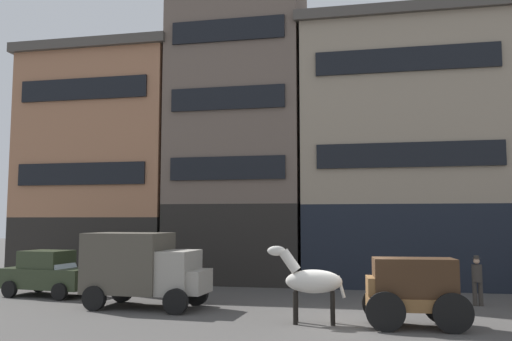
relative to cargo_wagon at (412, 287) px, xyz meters
name	(u,v)px	position (x,y,z in m)	size (l,w,h in m)	color
ground_plane	(349,323)	(-1.82, 0.35, -1.15)	(120.00, 120.00, 0.00)	#4C4947
building_far_left	(107,163)	(-15.15, 10.60, 5.08)	(8.69, 6.04, 12.38)	black
building_center_left	(240,109)	(-7.58, 10.60, 7.79)	(7.14, 6.04, 17.79)	black
building_center_right	(403,151)	(0.68, 10.60, 5.36)	(10.09, 6.04, 12.93)	black
cargo_wagon	(412,287)	(0.00, 0.00, 0.00)	(2.99, 1.68, 1.98)	brown
draft_horse	(310,281)	(-2.95, 0.00, 0.12)	(2.35, 0.71, 2.30)	beige
delivery_truck_near	(143,267)	(-9.03, 1.64, 0.28)	(4.44, 2.34, 2.62)	gray
sedan_dark	(49,273)	(-13.98, 3.57, -0.23)	(3.86, 2.21, 1.83)	#2D3823
pedestrian_officer	(477,278)	(2.67, 4.41, -0.17)	(0.50, 0.50, 1.79)	#38332D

